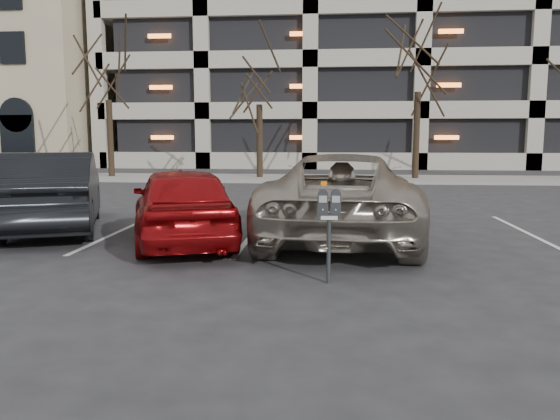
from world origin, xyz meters
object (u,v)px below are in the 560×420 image
tree_b (259,58)px  parking_meter (329,213)px  suv_silver (343,196)px  car_red (182,204)px  tree_a (107,51)px  tree_c (420,36)px  car_dark (52,191)px

tree_b → parking_meter: tree_b is taller
suv_silver → car_red: (-2.96, -0.78, -0.09)m
tree_a → tree_b: tree_a is taller
tree_b → parking_meter: bearing=-79.9°
tree_a → suv_silver: size_ratio=1.32×
car_red → parking_meter: bearing=117.1°
tree_a → parking_meter: size_ratio=6.45×
parking_meter → suv_silver: bearing=84.0°
tree_c → tree_b: bearing=180.0°
tree_a → suv_silver: tree_a is taller
tree_b → car_red: tree_b is taller
tree_a → car_red: (7.45, -15.02, -5.09)m
tree_c → parking_meter: (-3.86, -17.58, -5.30)m
car_dark → tree_b: bearing=-122.3°
suv_silver → car_dark: 6.06m
tree_a → tree_c: tree_c is taller
tree_c → car_red: tree_c is taller
tree_c → parking_meter: bearing=-102.4°
tree_a → tree_b: bearing=0.0°
tree_a → car_dark: tree_a is taller
tree_b → suv_silver: size_ratio=1.24×
parking_meter → car_dark: car_dark is taller
parking_meter → suv_silver: size_ratio=0.21×
parking_meter → car_red: (-2.69, 2.56, -0.23)m
car_dark → tree_c: bearing=-146.3°
tree_c → car_dark: size_ratio=1.73×
tree_b → tree_c: tree_c is taller
tree_c → car_red: (-6.55, -15.02, -5.53)m
suv_silver → tree_a: bearing=-50.2°
tree_b → car_dark: (-2.65, -13.87, -4.61)m
tree_a → car_dark: (4.35, -13.87, -5.00)m
tree_b → suv_silver: 15.35m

